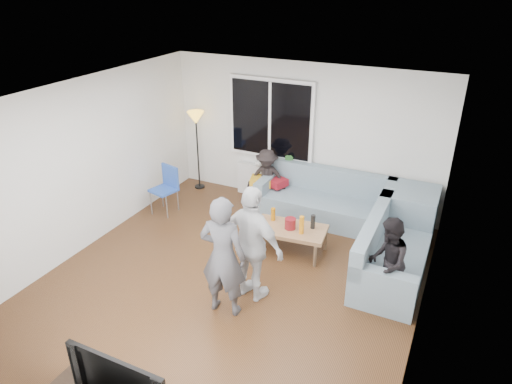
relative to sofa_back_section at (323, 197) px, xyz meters
The scene contains 29 objects.
floor 2.39m from the sofa_back_section, 104.66° to the right, with size 5.00×5.50×0.04m, color #56351C.
ceiling 3.21m from the sofa_back_section, 104.66° to the right, with size 5.00×5.50×0.04m, color white.
wall_back 1.17m from the sofa_back_section, 139.90° to the left, with size 5.00×0.04×2.60m, color silver.
wall_front 5.15m from the sofa_back_section, 96.72° to the right, with size 5.00×0.04×2.60m, color silver.
wall_left 3.95m from the sofa_back_section, 143.91° to the right, with size 0.04×5.50×2.60m, color silver.
wall_right 3.10m from the sofa_back_section, 49.68° to the right, with size 0.04×5.50×2.60m, color silver.
window_frame 1.69m from the sofa_back_section, 160.62° to the left, with size 1.62×0.06×1.47m, color white.
window_glass 1.68m from the sofa_back_section, 162.34° to the left, with size 1.50×0.02×1.35m, color black.
window_mullion 1.68m from the sofa_back_section, 162.78° to the left, with size 0.05×0.03×1.35m, color white.
radiator 1.26m from the sofa_back_section, 162.34° to the left, with size 1.30×0.12×0.62m, color silver.
potted_plant 0.95m from the sofa_back_section, 156.47° to the left, with size 0.19×0.16×0.35m, color #2D6428.
vase 1.46m from the sofa_back_section, 165.91° to the left, with size 0.16×0.16×0.16m, color silver.
sofa_back_section is the anchor object (origin of this frame).
sofa_right_section 1.81m from the sofa_back_section, 38.19° to the right, with size 0.85×2.00×0.85m, color gray, non-canonical shape.
sofa_corner 1.42m from the sofa_back_section, ahead, with size 0.85×0.85×0.85m, color gray.
cushion_yellow 1.18m from the sofa_back_section, behind, with size 0.38×0.32×0.14m, color gold.
cushion_red 0.93m from the sofa_back_section, behind, with size 0.36×0.30×0.13m, color maroon.
coffee_table 1.22m from the sofa_back_section, 96.82° to the right, with size 1.10×0.60×0.40m, color #A67950.
pitcher 1.21m from the sofa_back_section, 96.58° to the right, with size 0.17×0.17×0.17m, color maroon.
side_chair 2.82m from the sofa_back_section, 159.51° to the right, with size 0.40×0.40×0.86m, color #284FAF, non-canonical shape.
floor_lamp 2.67m from the sofa_back_section, behind, with size 0.32×0.32×1.56m, color yellow, non-canonical shape.
player_left 2.90m from the sofa_back_section, 97.53° to the right, with size 0.59×0.39×1.62m, color #434348.
player_right 2.48m from the sofa_back_section, 94.09° to the right, with size 0.94×0.39×1.61m, color silver.
spectator_right 2.31m from the sofa_back_section, 51.74° to the right, with size 0.60×0.47×1.23m, color black.
spectator_back 1.10m from the sofa_back_section, behind, with size 0.72×0.41×1.11m, color black.
television 4.79m from the sofa_back_section, 93.54° to the right, with size 1.03×0.13×0.59m, color black.
bottle_e 1.06m from the sofa_back_section, 80.78° to the right, with size 0.07×0.07×0.23m, color black.
bottle_d 1.27m from the sofa_back_section, 86.98° to the right, with size 0.07×0.07×0.28m, color orange.
bottle_a 1.18m from the sofa_back_section, 113.95° to the right, with size 0.07×0.07×0.21m, color #B86B0A.
Camera 1 is at (2.61, -4.66, 3.97)m, focal length 32.30 mm.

